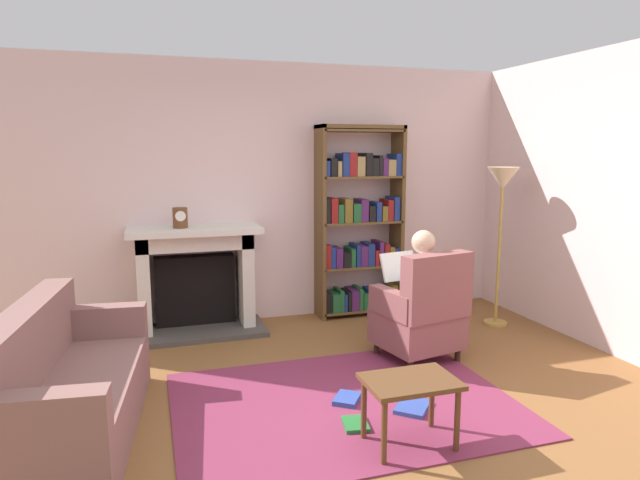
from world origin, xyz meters
The scene contains 13 objects.
ground centered at (0.00, 0.00, 0.00)m, with size 14.00×14.00×0.00m, color brown.
back_wall centered at (0.00, 2.55, 1.35)m, with size 5.60×0.10×2.70m, color beige.
side_wall_right centered at (2.65, 1.25, 1.35)m, with size 0.10×5.20×2.70m, color beige.
area_rug centered at (0.00, 0.30, 0.01)m, with size 2.40×1.80×0.01m, color #7E2C49.
fireplace centered at (-0.86, 2.30, 0.57)m, with size 1.31×0.64×1.07m.
mantel_clock centered at (-0.99, 2.20, 1.16)m, with size 0.14×0.14×0.20m.
bookshelf centered at (0.91, 2.33, 1.00)m, with size 0.94×0.32×2.07m.
armchair_reading centered at (0.92, 0.88, 0.42)m, with size 0.75×0.74×0.97m.
seated_reader centered at (0.90, 1.00, 0.62)m, with size 0.43×0.58×1.14m.
sofa_floral centered at (-1.83, 0.39, 0.32)m, with size 0.91×1.77×0.85m.
side_table centered at (0.19, -0.35, 0.37)m, with size 0.56×0.39×0.43m.
scattered_books centered at (0.18, 0.13, 0.03)m, with size 0.73×0.61×0.04m.
floor_lamp centered at (2.14, 1.55, 1.38)m, with size 0.32×0.32×1.64m.
Camera 1 is at (-1.28, -3.17, 1.80)m, focal length 30.81 mm.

